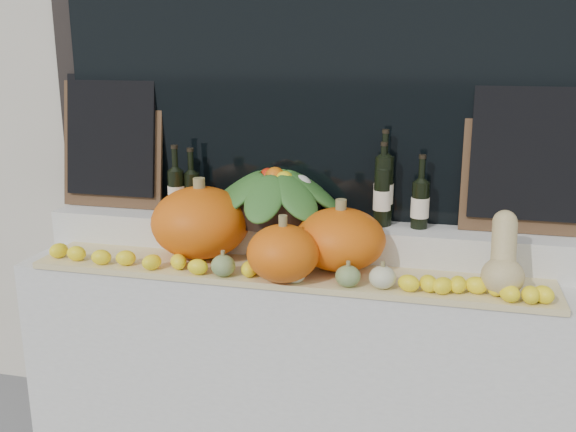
{
  "coord_description": "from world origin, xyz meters",
  "views": [
    {
      "loc": [
        0.59,
        -0.97,
        1.79
      ],
      "look_at": [
        0.0,
        1.45,
        1.12
      ],
      "focal_mm": 40.0,
      "sensor_mm": 36.0,
      "label": 1
    }
  ],
  "objects": [
    {
      "name": "wine_bottle_near_right",
      "position": [
        0.35,
        1.68,
        1.17
      ],
      "size": [
        0.08,
        0.08,
        0.36
      ],
      "color": "black",
      "rests_on": "rear_tier"
    },
    {
      "name": "wine_bottle_tall",
      "position": [
        0.36,
        1.7,
        1.19
      ],
      "size": [
        0.08,
        0.08,
        0.41
      ],
      "color": "black",
      "rests_on": "rear_tier"
    },
    {
      "name": "wine_bottle_far_left",
      "position": [
        -0.56,
        1.64,
        1.15
      ],
      "size": [
        0.08,
        0.08,
        0.32
      ],
      "color": "black",
      "rests_on": "rear_tier"
    },
    {
      "name": "butternut_squash",
      "position": [
        0.83,
        1.36,
        1.03
      ],
      "size": [
        0.15,
        0.21,
        0.29
      ],
      "color": "tan",
      "rests_on": "straw_bedding"
    },
    {
      "name": "pumpkin_left",
      "position": [
        -0.39,
        1.49,
        1.06
      ],
      "size": [
        0.49,
        0.49,
        0.3
      ],
      "primitive_type": "ellipsoid",
      "rotation": [
        0.0,
        0.0,
        0.18
      ],
      "color": "orange",
      "rests_on": "straw_bedding"
    },
    {
      "name": "produce_bowl",
      "position": [
        -0.11,
        1.66,
        1.16
      ],
      "size": [
        0.62,
        0.62,
        0.25
      ],
      "color": "black",
      "rests_on": "rear_tier"
    },
    {
      "name": "rear_tier",
      "position": [
        0.0,
        1.68,
        0.96
      ],
      "size": [
        2.3,
        0.25,
        0.16
      ],
      "primitive_type": "cube",
      "color": "silver",
      "rests_on": "display_sill"
    },
    {
      "name": "pumpkin_center",
      "position": [
        0.02,
        1.29,
        1.02
      ],
      "size": [
        0.28,
        0.28,
        0.22
      ],
      "primitive_type": "ellipsoid",
      "rotation": [
        0.0,
        0.0,
        0.0
      ],
      "color": "orange",
      "rests_on": "straw_bedding"
    },
    {
      "name": "wine_bottle_near_left",
      "position": [
        -0.5,
        1.67,
        1.14
      ],
      "size": [
        0.08,
        0.08,
        0.3
      ],
      "color": "black",
      "rests_on": "rear_tier"
    },
    {
      "name": "chalkboard_left",
      "position": [
        -0.92,
        1.74,
        1.36
      ],
      "size": [
        0.5,
        0.12,
        0.62
      ],
      "rotation": [
        -0.15,
        0.0,
        0.0
      ],
      "color": "#4C331E",
      "rests_on": "rear_tier"
    },
    {
      "name": "decorative_gourds",
      "position": [
        0.07,
        1.29,
        0.96
      ],
      "size": [
        0.72,
        0.13,
        0.16
      ],
      "color": "#285A1B",
      "rests_on": "straw_bedding"
    },
    {
      "name": "straw_bedding",
      "position": [
        0.0,
        1.4,
        0.89
      ],
      "size": [
        2.1,
        0.32,
        0.02
      ],
      "primitive_type": "cube",
      "color": "tan",
      "rests_on": "display_sill"
    },
    {
      "name": "wine_bottle_far_right",
      "position": [
        0.51,
        1.69,
        1.14
      ],
      "size": [
        0.08,
        0.08,
        0.31
      ],
      "color": "black",
      "rests_on": "rear_tier"
    },
    {
      "name": "lemon_heap",
      "position": [
        0.0,
        1.29,
        0.94
      ],
      "size": [
        2.2,
        0.16,
        0.06
      ],
      "primitive_type": null,
      "color": "yellow",
      "rests_on": "straw_bedding"
    },
    {
      "name": "display_sill",
      "position": [
        0.0,
        1.52,
        0.44
      ],
      "size": [
        2.3,
        0.55,
        0.88
      ],
      "primitive_type": "cube",
      "color": "silver",
      "rests_on": "ground"
    },
    {
      "name": "pumpkin_right",
      "position": [
        0.21,
        1.48,
        1.03
      ],
      "size": [
        0.43,
        0.43,
        0.25
      ],
      "primitive_type": "ellipsoid",
      "rotation": [
        0.0,
        0.0,
        -0.18
      ],
      "color": "orange",
      "rests_on": "straw_bedding"
    },
    {
      "name": "chalkboard_right",
      "position": [
        0.92,
        1.74,
        1.36
      ],
      "size": [
        0.5,
        0.12,
        0.62
      ],
      "rotation": [
        -0.15,
        0.0,
        0.0
      ],
      "color": "#4C331E",
      "rests_on": "rear_tier"
    }
  ]
}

